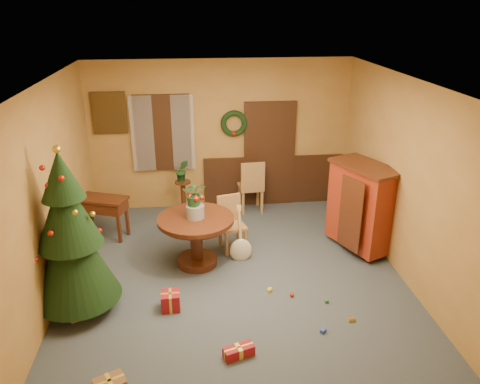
{
  "coord_description": "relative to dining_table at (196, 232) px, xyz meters",
  "views": [
    {
      "loc": [
        -0.57,
        -6.0,
        3.89
      ],
      "look_at": [
        0.12,
        0.4,
        1.23
      ],
      "focal_mm": 35.0,
      "sensor_mm": 36.0,
      "label": 1
    }
  ],
  "objects": [
    {
      "name": "room_envelope",
      "position": [
        0.76,
        2.24,
        0.55
      ],
      "size": [
        5.5,
        5.5,
        5.5
      ],
      "color": "#34414B",
      "rests_on": "ground"
    },
    {
      "name": "dining_table",
      "position": [
        0.0,
        0.0,
        0.0
      ],
      "size": [
        1.18,
        1.18,
        0.81
      ],
      "color": "black",
      "rests_on": "floor"
    },
    {
      "name": "urn",
      "position": [
        0.0,
        0.0,
        0.35
      ],
      "size": [
        0.28,
        0.28,
        0.2
      ],
      "primitive_type": "cylinder",
      "color": "slate",
      "rests_on": "dining_table"
    },
    {
      "name": "centerpiece_plant",
      "position": [
        0.0,
        0.0,
        0.64
      ],
      "size": [
        0.35,
        0.3,
        0.39
      ],
      "primitive_type": "imported",
      "color": "#1E4C23",
      "rests_on": "urn"
    },
    {
      "name": "chair_near",
      "position": [
        0.58,
        0.47,
        -0.07
      ],
      "size": [
        0.49,
        0.49,
        0.92
      ],
      "color": "olive",
      "rests_on": "floor"
    },
    {
      "name": "chair_far",
      "position": [
        1.11,
        1.87,
        0.0
      ],
      "size": [
        0.49,
        0.49,
        1.06
      ],
      "color": "olive",
      "rests_on": "floor"
    },
    {
      "name": "guitar",
      "position": [
        0.7,
        0.05,
        -0.15
      ],
      "size": [
        0.43,
        0.59,
        0.82
      ],
      "primitive_type": null,
      "rotation": [
        -0.49,
        0.0,
        0.14
      ],
      "color": "beige",
      "rests_on": "floor"
    },
    {
      "name": "plant_stand",
      "position": [
        -0.21,
        1.65,
        -0.09
      ],
      "size": [
        0.3,
        0.3,
        0.77
      ],
      "color": "black",
      "rests_on": "floor"
    },
    {
      "name": "stand_plant",
      "position": [
        -0.21,
        1.65,
        0.42
      ],
      "size": [
        0.26,
        0.22,
        0.42
      ],
      "primitive_type": "imported",
      "rotation": [
        0.0,
        0.0,
        0.15
      ],
      "color": "#19471E",
      "rests_on": "plant_stand"
    },
    {
      "name": "christmas_tree",
      "position": [
        -1.59,
        -1.01,
        0.53
      ],
      "size": [
        1.12,
        1.12,
        2.31
      ],
      "color": "#382111",
      "rests_on": "floor"
    },
    {
      "name": "writing_desk",
      "position": [
        -1.58,
        1.11,
        -0.01
      ],
      "size": [
        0.93,
        0.68,
        0.74
      ],
      "color": "black",
      "rests_on": "floor"
    },
    {
      "name": "sideboard",
      "position": [
        2.71,
        0.22,
        0.23
      ],
      "size": [
        1.02,
        1.3,
        1.48
      ],
      "color": "#5B190A",
      "rests_on": "floor"
    },
    {
      "name": "gift_b",
      "position": [
        -0.38,
        -1.14,
        -0.44
      ],
      "size": [
        0.25,
        0.25,
        0.25
      ],
      "color": "maroon",
      "rests_on": "floor"
    },
    {
      "name": "gift_c",
      "position": [
        -1.59,
        -1.21,
        -0.51
      ],
      "size": [
        0.28,
        0.25,
        0.13
      ],
      "color": "brown",
      "rests_on": "floor"
    },
    {
      "name": "gift_d",
      "position": [
        0.44,
        -2.14,
        -0.5
      ],
      "size": [
        0.39,
        0.26,
        0.13
      ],
      "color": "maroon",
      "rests_on": "floor"
    },
    {
      "name": "toy_a",
      "position": [
        1.54,
        -1.84,
        -0.54
      ],
      "size": [
        0.09,
        0.09,
        0.05
      ],
      "primitive_type": "cube",
      "rotation": [
        0.0,
        0.0,
        0.75
      ],
      "color": "#2847AE",
      "rests_on": "floor"
    },
    {
      "name": "toy_b",
      "position": [
        1.75,
        -1.23,
        -0.54
      ],
      "size": [
        0.06,
        0.06,
        0.06
      ],
      "primitive_type": "sphere",
      "color": "#248731",
      "rests_on": "floor"
    },
    {
      "name": "toy_c",
      "position": [
        1.02,
        -0.89,
        -0.54
      ],
      "size": [
        0.09,
        0.09,
        0.05
      ],
      "primitive_type": "cube",
      "rotation": [
        0.0,
        0.0,
        0.96
      ],
      "color": "yellow",
      "rests_on": "floor"
    },
    {
      "name": "toy_d",
      "position": [
        1.31,
        -1.05,
        -0.54
      ],
      "size": [
        0.06,
        0.06,
        0.06
      ],
      "primitive_type": "sphere",
      "color": "red",
      "rests_on": "floor"
    },
    {
      "name": "toy_e",
      "position": [
        1.97,
        -1.66,
        -0.54
      ],
      "size": [
        0.08,
        0.05,
        0.05
      ],
      "primitive_type": "cube",
      "rotation": [
        0.0,
        0.0,
        0.06
      ],
      "color": "yellow",
      "rests_on": "floor"
    }
  ]
}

